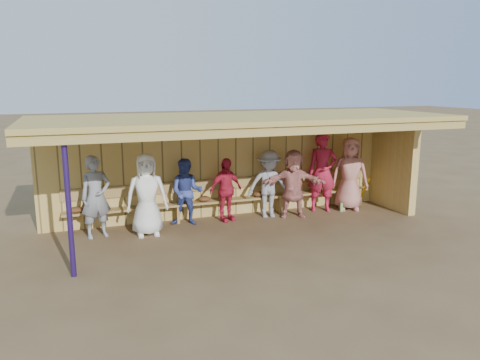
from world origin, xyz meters
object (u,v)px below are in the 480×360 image
at_px(player_c, 187,192).
at_px(player_f, 293,184).
at_px(bench, 229,195).
at_px(player_h, 350,174).
at_px(player_b, 147,195).
at_px(player_d, 226,190).
at_px(player_a, 96,197).
at_px(player_g, 322,172).
at_px(player_e, 269,184).

xyz_separation_m(player_c, player_f, (2.54, -0.25, 0.06)).
bearing_deg(bench, player_h, -7.78).
height_order(player_b, player_c, player_b).
height_order(player_c, player_h, player_h).
xyz_separation_m(player_d, bench, (0.18, 0.31, -0.21)).
bearing_deg(player_a, bench, -5.77).
xyz_separation_m(player_a, player_c, (1.97, 0.21, -0.10)).
relative_size(player_a, player_g, 0.87).
height_order(player_d, player_f, player_f).
bearing_deg(player_e, player_f, -12.03).
distance_m(player_c, player_e, 2.00).
xyz_separation_m(player_a, player_e, (3.97, 0.16, -0.06)).
height_order(player_a, player_h, player_h).
bearing_deg(player_g, player_b, -155.62).
relative_size(player_a, player_h, 0.93).
bearing_deg(player_d, bench, 41.34).
xyz_separation_m(player_c, player_d, (0.93, 0.00, -0.02)).
relative_size(player_c, player_e, 0.94).
distance_m(player_b, player_f, 3.51).
distance_m(player_f, player_h, 1.66).
relative_size(player_g, player_h, 1.07).
height_order(player_a, bench, player_a).
distance_m(player_d, player_e, 1.07).
bearing_deg(player_c, bench, 34.92).
bearing_deg(player_a, player_h, -14.36).
bearing_deg(player_d, player_a, 166.58).
relative_size(player_b, player_f, 1.08).
height_order(player_b, bench, player_b).
xyz_separation_m(player_e, player_g, (1.47, 0.05, 0.18)).
height_order(player_d, player_e, player_e).
bearing_deg(player_a, player_f, -15.77).
bearing_deg(player_f, bench, 178.94).
bearing_deg(player_b, player_c, 27.22).
bearing_deg(player_b, bench, 22.65).
bearing_deg(player_h, player_g, -168.17).
bearing_deg(player_a, player_d, -11.13).
distance_m(player_d, player_g, 2.55).
distance_m(player_a, player_g, 5.45).
bearing_deg(player_c, player_h, 17.97).
distance_m(player_f, player_g, 0.97).
bearing_deg(player_b, player_f, 6.04).
xyz_separation_m(player_d, player_g, (2.54, 0.00, 0.25)).
xyz_separation_m(player_b, player_e, (2.96, 0.38, -0.07)).
distance_m(player_e, bench, 0.99).
bearing_deg(player_a, player_b, -27.71).
distance_m(player_c, bench, 1.18).
bearing_deg(player_a, player_c, -9.22).
bearing_deg(player_g, player_c, -161.17).
distance_m(player_c, player_h, 4.20).
bearing_deg(player_h, player_c, -160.69).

